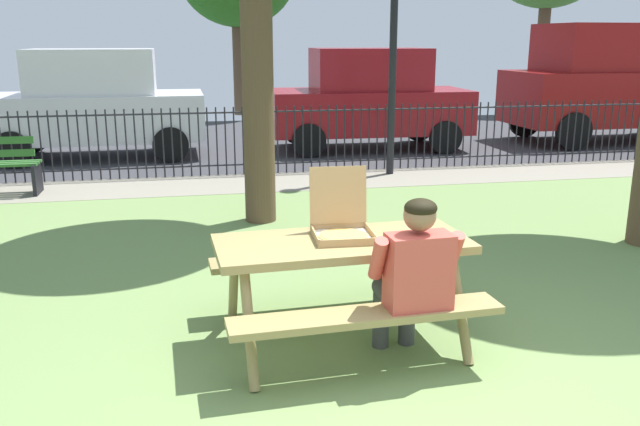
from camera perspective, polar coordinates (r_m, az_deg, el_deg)
The scene contains 10 objects.
ground at distance 5.62m, azimuth 3.40°, elevation -7.96°, with size 28.00×11.43×0.02m, color #728E50.
cobblestone_walkway at distance 10.35m, azimuth -3.49°, elevation 2.66°, with size 28.00×1.40×0.01m, color gray.
street_asphalt at distance 14.66m, azimuth -5.80°, elevation 6.19°, with size 28.00×7.41×0.01m, color #38383D.
picnic_table_foreground at distance 4.79m, azimuth 1.90°, elevation -4.30°, with size 1.87×1.57×0.79m.
pizza_box_open at distance 4.81m, azimuth 1.88°, elevation -0.91°, with size 0.45×0.48×0.48m.
adult_at_table at distance 4.43m, azimuth 7.97°, elevation -5.23°, with size 0.62×0.61×1.19m.
iron_fence_streetside at distance 10.93m, azimuth -4.03°, elevation 6.32°, with size 19.99×0.03×1.10m.
parked_car_center at distance 13.04m, azimuth -18.75°, elevation 8.94°, with size 3.93×1.89×1.98m.
parked_car_right at distance 13.40m, azimuth 4.22°, elevation 9.80°, with size 3.95×1.94×1.98m.
parked_car_far_right at distance 15.75m, azimuth 24.39°, elevation 10.37°, with size 4.72×2.11×2.46m.
Camera 1 is at (-1.32, -3.30, 2.16)m, focal length 37.24 mm.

